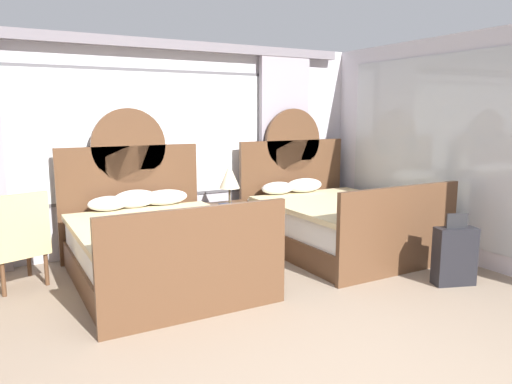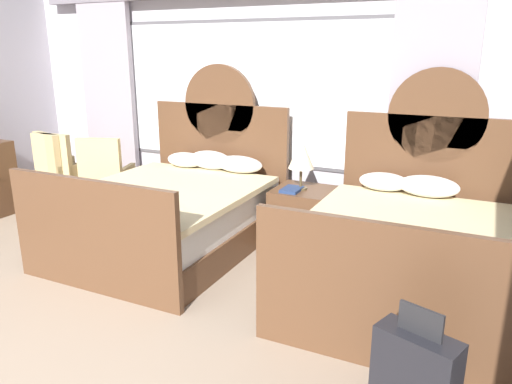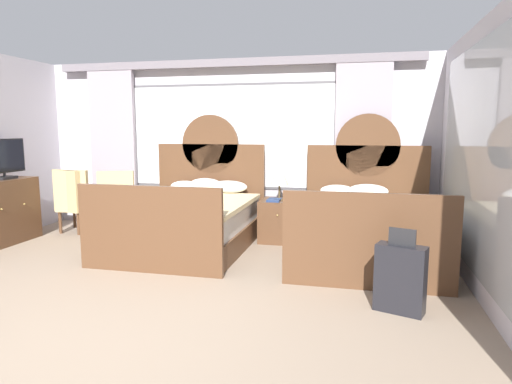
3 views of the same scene
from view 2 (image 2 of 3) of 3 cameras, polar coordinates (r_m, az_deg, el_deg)
wall_back_window at (r=5.80m, az=-0.80°, el=10.55°), size 6.27×0.22×2.70m
bed_near_window at (r=5.12m, az=-9.71°, el=-2.20°), size 1.73×2.21×1.84m
bed_near_mirror at (r=4.27m, az=17.52°, el=-6.61°), size 1.73×2.21×1.84m
nightstand_between_beds at (r=5.16m, az=5.46°, el=-2.88°), size 0.58×0.60×0.60m
table_lamp_on_nightstand at (r=4.97m, az=5.33°, el=4.44°), size 0.27×0.27×0.53m
book_on_nightstand at (r=4.98m, az=4.20°, el=0.29°), size 0.18×0.26×0.03m
armchair_by_window_left at (r=6.24m, az=-17.17°, el=1.98°), size 0.67×0.67×0.99m
armchair_by_window_centre at (r=6.74m, az=-21.76°, el=2.58°), size 0.59×0.59×0.99m
armchair_by_window_right at (r=6.77m, az=-21.93°, el=2.61°), size 0.65×0.65×0.99m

